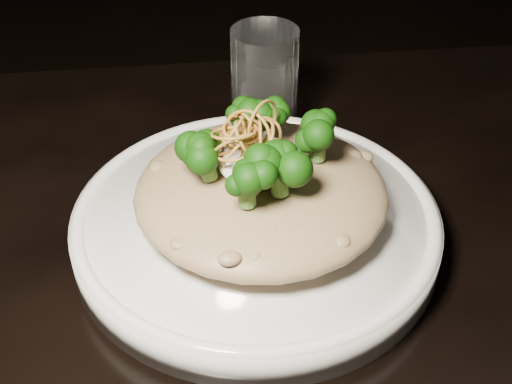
% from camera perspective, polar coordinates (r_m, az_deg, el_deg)
% --- Properties ---
extents(table, '(1.10, 0.80, 0.75)m').
position_cam_1_polar(table, '(0.65, 4.77, -12.71)').
color(table, black).
rests_on(table, ground).
extents(plate, '(0.31, 0.31, 0.03)m').
position_cam_1_polar(plate, '(0.62, -0.00, -2.85)').
color(plate, white).
rests_on(plate, table).
extents(risotto, '(0.21, 0.21, 0.05)m').
position_cam_1_polar(risotto, '(0.59, 0.41, -0.01)').
color(risotto, brown).
rests_on(risotto, plate).
extents(broccoli, '(0.15, 0.15, 0.05)m').
position_cam_1_polar(broccoli, '(0.57, 0.41, 4.35)').
color(broccoli, black).
rests_on(broccoli, risotto).
extents(cheese, '(0.07, 0.07, 0.02)m').
position_cam_1_polar(cheese, '(0.57, 0.34, 2.48)').
color(cheese, white).
rests_on(cheese, risotto).
extents(shallots, '(0.06, 0.06, 0.04)m').
position_cam_1_polar(shallots, '(0.56, -0.62, 5.23)').
color(shallots, olive).
rests_on(shallots, cheese).
extents(drinking_glass, '(0.08, 0.08, 0.12)m').
position_cam_1_polar(drinking_glass, '(0.73, 0.68, 8.56)').
color(drinking_glass, white).
rests_on(drinking_glass, table).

